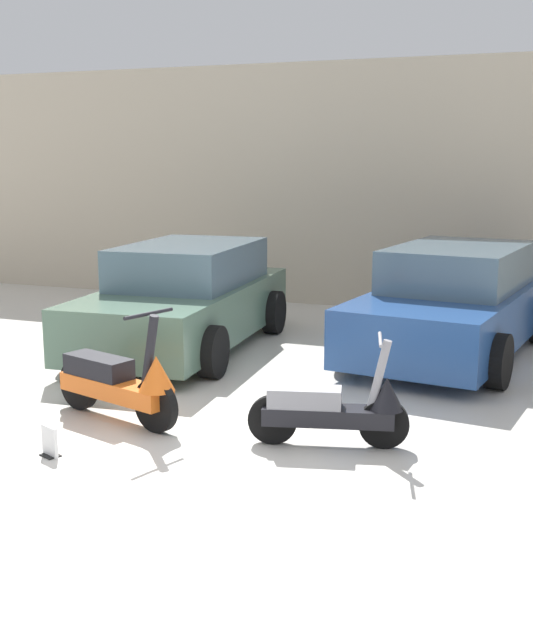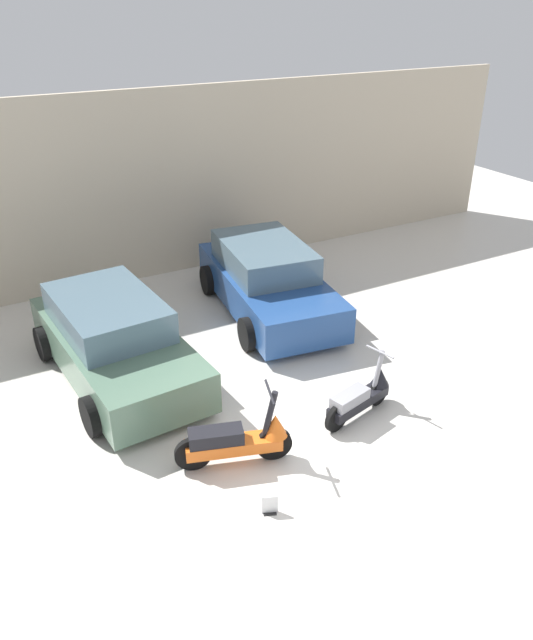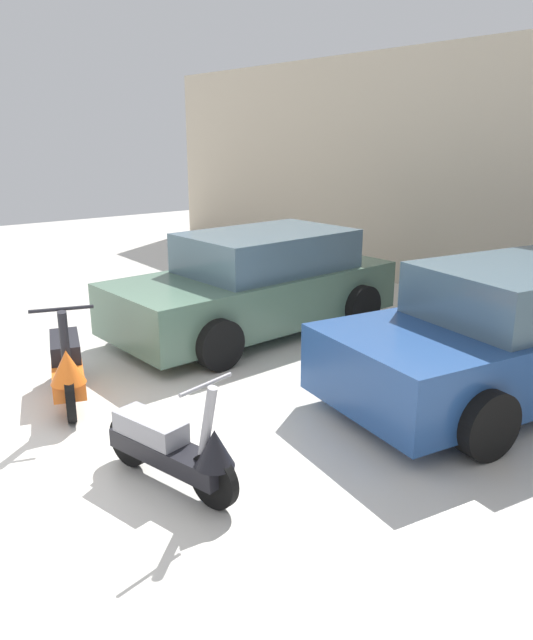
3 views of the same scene
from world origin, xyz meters
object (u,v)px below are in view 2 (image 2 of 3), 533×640
object	(u,v)px
car_rear_left	(114,341)
placard_near_left_scooter	(270,505)
scooter_front_left	(239,439)
scooter_front_right	(361,396)
car_rear_center	(267,280)

from	to	relation	value
car_rear_left	placard_near_left_scooter	xyz separation A→B (m)	(0.69, -3.93, -0.53)
scooter_front_left	scooter_front_right	bearing A→B (deg)	20.05
scooter_front_left	car_rear_left	xyz separation A→B (m)	(-0.78, 2.93, 0.25)
car_rear_left	car_rear_center	bearing A→B (deg)	100.78
car_rear_center	car_rear_left	bearing A→B (deg)	-67.43
car_rear_left	placard_near_left_scooter	size ratio (longest dim) A/B	15.70
car_rear_left	scooter_front_left	bearing A→B (deg)	10.81
car_rear_left	placard_near_left_scooter	distance (m)	4.02
car_rear_center	scooter_front_right	bearing A→B (deg)	0.59
scooter_front_right	car_rear_center	bearing A→B (deg)	68.74
scooter_front_left	scooter_front_right	distance (m)	2.07
scooter_front_left	car_rear_center	size ratio (longest dim) A/B	0.37
scooter_front_right	placard_near_left_scooter	world-z (taller)	scooter_front_right
car_rear_center	placard_near_left_scooter	bearing A→B (deg)	-20.90
car_rear_left	placard_near_left_scooter	world-z (taller)	car_rear_left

